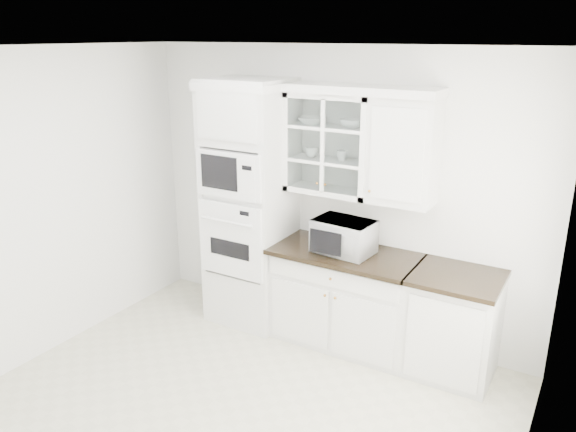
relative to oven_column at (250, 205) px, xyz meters
The scene contains 13 objects.
ground 2.00m from the oven_column, 62.12° to the right, with size 4.00×3.50×0.01m, color #BDBBA1.
room_shell 1.37m from the oven_column, 52.79° to the right, with size 4.00×3.50×2.70m.
oven_column is the anchor object (origin of this frame).
base_cabinet_run 1.27m from the oven_column, ahead, with size 1.32×0.67×0.92m.
extra_base_cabinet 2.16m from the oven_column, ahead, with size 0.72×0.67×0.92m.
upper_cabinet_glass 1.03m from the oven_column, 12.10° to the left, with size 0.80×0.33×0.90m.
upper_cabinet_solid 1.60m from the oven_column, ahead, with size 0.55×0.33×0.90m, color silver.
crown_molding 1.33m from the oven_column, 11.90° to the left, with size 2.14×0.38×0.07m, color white.
countertop_microwave 1.02m from the oven_column, ahead, with size 0.51×0.43×0.30m, color white.
bowl_a 1.04m from the oven_column, 17.15° to the left, with size 0.24×0.24×0.06m, color white.
bowl_b 1.30m from the oven_column, 10.37° to the left, with size 0.22×0.22×0.07m, color white.
cup_a 0.83m from the oven_column, 14.78° to the left, with size 0.11×0.11×0.09m, color white.
cup_b 1.07m from the oven_column, ahead, with size 0.10×0.10×0.09m, color white.
Camera 1 is at (2.21, -2.87, 2.79)m, focal length 35.00 mm.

